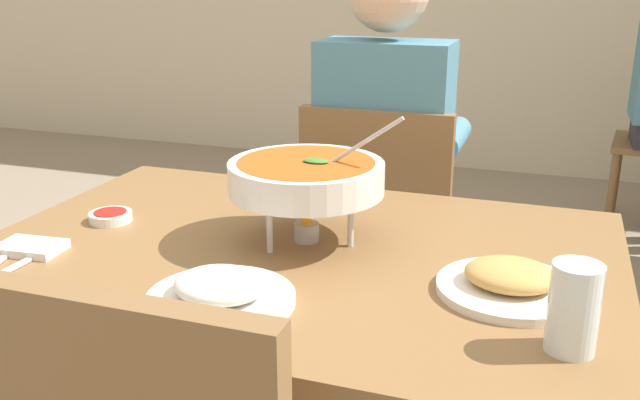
% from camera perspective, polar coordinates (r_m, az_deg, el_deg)
% --- Properties ---
extents(dining_table_main, '(1.21, 0.84, 0.74)m').
position_cam_1_polar(dining_table_main, '(1.38, -2.05, -8.30)').
color(dining_table_main, brown).
rests_on(dining_table_main, ground_plane).
extents(chair_diner_main, '(0.44, 0.44, 0.90)m').
position_cam_1_polar(chair_diner_main, '(2.05, 5.07, -2.87)').
color(chair_diner_main, brown).
rests_on(chair_diner_main, ground_plane).
extents(diner_main, '(0.40, 0.45, 1.31)m').
position_cam_1_polar(diner_main, '(2.01, 5.49, 3.74)').
color(diner_main, '#2D2D38').
rests_on(diner_main, ground_plane).
extents(curry_bowl, '(0.33, 0.30, 0.26)m').
position_cam_1_polar(curry_bowl, '(1.33, -1.13, 1.84)').
color(curry_bowl, silver).
rests_on(curry_bowl, dining_table_main).
extents(rice_plate, '(0.24, 0.24, 0.06)m').
position_cam_1_polar(rice_plate, '(1.12, -8.18, -7.49)').
color(rice_plate, white).
rests_on(rice_plate, dining_table_main).
extents(appetizer_plate, '(0.24, 0.24, 0.06)m').
position_cam_1_polar(appetizer_plate, '(1.19, 15.32, -6.50)').
color(appetizer_plate, white).
rests_on(appetizer_plate, dining_table_main).
extents(sauce_dish, '(0.09, 0.09, 0.02)m').
position_cam_1_polar(sauce_dish, '(1.54, -16.80, -1.28)').
color(sauce_dish, white).
rests_on(sauce_dish, dining_table_main).
extents(napkin_folded, '(0.13, 0.09, 0.02)m').
position_cam_1_polar(napkin_folded, '(1.43, -22.65, -3.62)').
color(napkin_folded, white).
rests_on(napkin_folded, dining_table_main).
extents(fork_utensil, '(0.05, 0.17, 0.01)m').
position_cam_1_polar(fork_utensil, '(1.41, -24.57, -4.34)').
color(fork_utensil, silver).
rests_on(fork_utensil, dining_table_main).
extents(spoon_utensil, '(0.02, 0.17, 0.01)m').
position_cam_1_polar(spoon_utensil, '(1.37, -23.04, -4.66)').
color(spoon_utensil, silver).
rests_on(spoon_utensil, dining_table_main).
extents(drink_glass, '(0.07, 0.07, 0.13)m').
position_cam_1_polar(drink_glass, '(1.03, 20.05, -8.67)').
color(drink_glass, silver).
rests_on(drink_glass, dining_table_main).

